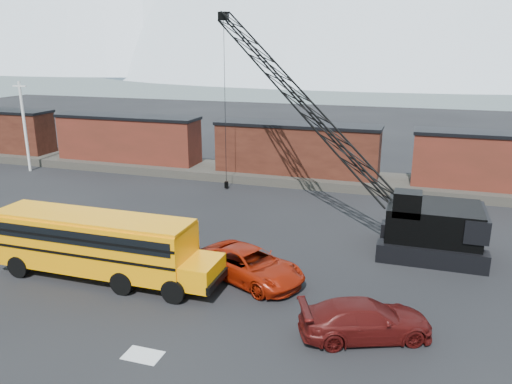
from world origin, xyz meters
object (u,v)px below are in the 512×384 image
at_px(maroon_suv, 365,320).
at_px(red_pickup, 250,265).
at_px(school_bus, 100,244).
at_px(crawler_crane, 300,100).

bearing_deg(maroon_suv, red_pickup, 37.31).
height_order(school_bus, red_pickup, school_bus).
bearing_deg(crawler_crane, maroon_suv, -66.55).
relative_size(school_bus, crawler_crane, 0.63).
xyz_separation_m(school_bus, maroon_suv, (12.77, -1.29, -1.05)).
height_order(school_bus, crawler_crane, crawler_crane).
bearing_deg(school_bus, red_pickup, 16.17).
xyz_separation_m(red_pickup, crawler_crane, (-0.11, 10.40, 6.83)).
xyz_separation_m(maroon_suv, crawler_crane, (-5.95, 13.71, 6.87)).
bearing_deg(red_pickup, maroon_suv, -94.67).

